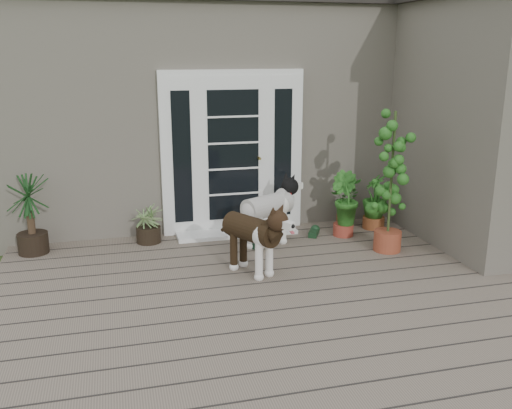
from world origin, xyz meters
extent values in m
cube|color=#6B5B4C|center=(0.00, 0.40, 0.06)|extent=(6.20, 4.60, 0.12)
cube|color=#665E54|center=(0.00, 4.65, 1.55)|extent=(7.40, 4.00, 3.10)
cube|color=#2D2826|center=(0.00, 4.65, 3.20)|extent=(7.60, 4.20, 0.20)
cube|color=#665E54|center=(2.90, 1.50, 1.55)|extent=(1.60, 2.40, 3.10)
cube|color=white|center=(-0.20, 2.60, 1.19)|extent=(1.90, 0.14, 2.15)
cube|color=white|center=(-0.20, 2.40, 0.14)|extent=(1.60, 0.40, 0.05)
imported|color=#245016|center=(1.36, 2.40, 0.41)|extent=(0.63, 0.63, 0.57)
imported|color=#27641C|center=(1.17, 2.00, 0.44)|extent=(0.56, 0.56, 0.64)
imported|color=#1E5618|center=(1.70, 2.20, 0.43)|extent=(0.46, 0.46, 0.61)
camera|label=1|loc=(-1.73, -4.58, 2.49)|focal=39.25mm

